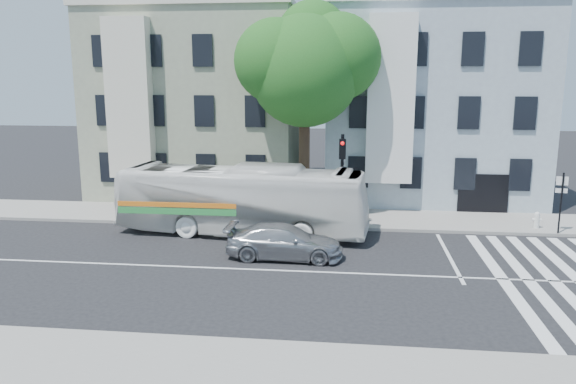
% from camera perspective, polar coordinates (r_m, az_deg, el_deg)
% --- Properties ---
extents(ground, '(120.00, 120.00, 0.00)m').
position_cam_1_polar(ground, '(21.51, -0.34, -8.00)').
color(ground, black).
rests_on(ground, ground).
extents(sidewalk_far, '(80.00, 4.00, 0.15)m').
position_cam_1_polar(sidewalk_far, '(29.11, 1.54, -2.60)').
color(sidewalk_far, gray).
rests_on(sidewalk_far, ground).
extents(sidewalk_near, '(80.00, 4.00, 0.15)m').
position_cam_1_polar(sidewalk_near, '(14.27, -4.39, -18.47)').
color(sidewalk_near, gray).
rests_on(sidewalk_near, ground).
extents(building_left, '(12.00, 10.00, 11.00)m').
position_cam_1_polar(building_left, '(36.40, -8.60, 8.78)').
color(building_left, gray).
rests_on(building_left, ground).
extents(building_right, '(12.00, 10.00, 11.00)m').
position_cam_1_polar(building_right, '(35.45, 14.08, 8.49)').
color(building_right, '#8E9CA9').
rests_on(building_right, ground).
extents(street_tree, '(7.30, 5.90, 11.10)m').
position_cam_1_polar(street_tree, '(28.95, 1.88, 12.82)').
color(street_tree, '#2D2116').
rests_on(street_tree, ground).
extents(bus, '(3.92, 11.89, 3.25)m').
position_cam_1_polar(bus, '(26.11, -4.74, -0.79)').
color(bus, white).
rests_on(bus, ground).
extents(sedan, '(2.00, 4.76, 1.37)m').
position_cam_1_polar(sedan, '(22.78, -0.37, -5.06)').
color(sedan, '#AAACB1').
rests_on(sedan, ground).
extents(hedge, '(8.53, 1.26, 0.70)m').
position_cam_1_polar(hedge, '(28.15, -3.49, -2.22)').
color(hedge, '#275E1E').
rests_on(hedge, sidewalk_far).
extents(traffic_signal, '(0.48, 0.54, 4.61)m').
position_cam_1_polar(traffic_signal, '(26.40, 5.51, 2.32)').
color(traffic_signal, black).
rests_on(traffic_signal, ground).
extents(fire_hydrant, '(0.43, 0.26, 0.79)m').
position_cam_1_polar(fire_hydrant, '(29.22, 23.94, -2.59)').
color(fire_hydrant, silver).
rests_on(fire_hydrant, sidewalk_far).
extents(far_sign_pole, '(0.51, 0.20, 2.83)m').
position_cam_1_polar(far_sign_pole, '(28.43, 26.01, -0.32)').
color(far_sign_pole, black).
rests_on(far_sign_pole, sidewalk_far).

